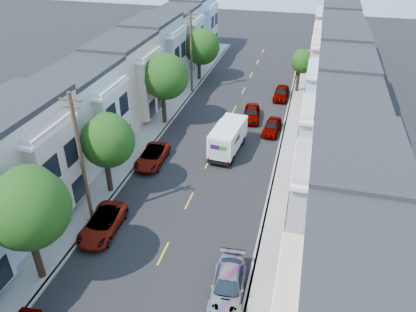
# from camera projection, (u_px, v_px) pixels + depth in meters

# --- Properties ---
(ground) EXTENTS (160.00, 160.00, 0.00)m
(ground) POSITION_uv_depth(u_px,v_px,m) (163.00, 254.00, 27.17)
(ground) COLOR black
(ground) RESTS_ON ground
(road_slab) EXTENTS (12.00, 70.00, 0.02)m
(road_slab) POSITION_uv_depth(u_px,v_px,m) (216.00, 147.00, 39.61)
(road_slab) COLOR black
(road_slab) RESTS_ON ground
(curb_left) EXTENTS (0.30, 70.00, 0.15)m
(curb_left) POSITION_uv_depth(u_px,v_px,m) (158.00, 139.00, 40.89)
(curb_left) COLOR gray
(curb_left) RESTS_ON ground
(curb_right) EXTENTS (0.30, 70.00, 0.15)m
(curb_right) POSITION_uv_depth(u_px,v_px,m) (278.00, 154.00, 38.27)
(curb_right) COLOR gray
(curb_right) RESTS_ON ground
(sidewalk_left) EXTENTS (2.60, 70.00, 0.15)m
(sidewalk_left) POSITION_uv_depth(u_px,v_px,m) (146.00, 137.00, 41.17)
(sidewalk_left) COLOR gray
(sidewalk_left) RESTS_ON ground
(sidewalk_right) EXTENTS (2.60, 70.00, 0.15)m
(sidewalk_right) POSITION_uv_depth(u_px,v_px,m) (292.00, 156.00, 37.99)
(sidewalk_right) COLOR gray
(sidewalk_right) RESTS_ON ground
(centerline) EXTENTS (0.12, 70.00, 0.01)m
(centerline) POSITION_uv_depth(u_px,v_px,m) (216.00, 147.00, 39.62)
(centerline) COLOR gold
(centerline) RESTS_ON ground
(townhouse_row_left) EXTENTS (5.00, 70.00, 8.50)m
(townhouse_row_left) POSITION_uv_depth(u_px,v_px,m) (112.00, 133.00, 42.03)
(townhouse_row_left) COLOR silver
(townhouse_row_left) RESTS_ON ground
(townhouse_row_right) EXTENTS (5.00, 70.00, 8.50)m
(townhouse_row_right) POSITION_uv_depth(u_px,v_px,m) (334.00, 162.00, 37.20)
(townhouse_row_right) COLOR silver
(townhouse_row_right) RESTS_ON ground
(tree_b) EXTENTS (4.70, 4.70, 7.87)m
(tree_b) POSITION_uv_depth(u_px,v_px,m) (27.00, 209.00, 22.53)
(tree_b) COLOR black
(tree_b) RESTS_ON ground
(tree_c) EXTENTS (4.12, 4.12, 6.84)m
(tree_c) POSITION_uv_depth(u_px,v_px,m) (107.00, 141.00, 30.76)
(tree_c) COLOR black
(tree_c) RESTS_ON ground
(tree_d) EXTENTS (4.70, 4.70, 7.69)m
(tree_d) POSITION_uv_depth(u_px,v_px,m) (165.00, 77.00, 41.24)
(tree_d) COLOR black
(tree_d) RESTS_ON ground
(tree_e) EXTENTS (4.70, 4.70, 6.92)m
(tree_e) POSITION_uv_depth(u_px,v_px,m) (201.00, 47.00, 53.15)
(tree_e) COLOR black
(tree_e) RESTS_ON ground
(tree_far_r) EXTENTS (2.87, 2.87, 5.40)m
(tree_far_r) POSITION_uv_depth(u_px,v_px,m) (302.00, 62.00, 49.75)
(tree_far_r) COLOR black
(tree_far_r) RESTS_ON ground
(utility_pole_near) EXTENTS (1.60, 0.26, 10.00)m
(utility_pole_near) POSITION_uv_depth(u_px,v_px,m) (82.00, 161.00, 27.54)
(utility_pole_near) COLOR #42301E
(utility_pole_near) RESTS_ON ground
(utility_pole_far) EXTENTS (1.60, 0.26, 10.00)m
(utility_pole_far) POSITION_uv_depth(u_px,v_px,m) (191.00, 52.00, 49.11)
(utility_pole_far) COLOR #42301E
(utility_pole_far) RESTS_ON ground
(fedex_truck) EXTENTS (2.27, 5.89, 2.83)m
(fedex_truck) POSITION_uv_depth(u_px,v_px,m) (228.00, 137.00, 37.98)
(fedex_truck) COLOR white
(fedex_truck) RESTS_ON ground
(lead_sedan) EXTENTS (2.25, 4.76, 1.49)m
(lead_sedan) POSITION_uv_depth(u_px,v_px,m) (252.00, 113.00, 44.45)
(lead_sedan) COLOR black
(lead_sedan) RESTS_ON ground
(parked_left_c) EXTENTS (2.51, 5.01, 1.36)m
(parked_left_c) POSITION_uv_depth(u_px,v_px,m) (102.00, 224.00, 28.72)
(parked_left_c) COLOR #8C959D
(parked_left_c) RESTS_ON ground
(parked_left_d) EXTENTS (2.41, 4.92, 1.34)m
(parked_left_d) POSITION_uv_depth(u_px,v_px,m) (152.00, 157.00, 36.69)
(parked_left_d) COLOR #400812
(parked_left_d) RESTS_ON ground
(parked_right_b) EXTENTS (2.30, 4.77, 1.39)m
(parked_right_b) POSITION_uv_depth(u_px,v_px,m) (228.00, 285.00, 23.99)
(parked_right_b) COLOR silver
(parked_right_b) RESTS_ON ground
(parked_right_c) EXTENTS (1.90, 4.28, 1.35)m
(parked_right_c) POSITION_uv_depth(u_px,v_px,m) (272.00, 127.00, 41.81)
(parked_right_c) COLOR black
(parked_right_c) RESTS_ON ground
(parked_right_d) EXTENTS (1.77, 4.48, 1.44)m
(parked_right_d) POSITION_uv_depth(u_px,v_px,m) (281.00, 93.00, 49.51)
(parked_right_d) COLOR #120F3B
(parked_right_d) RESTS_ON ground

